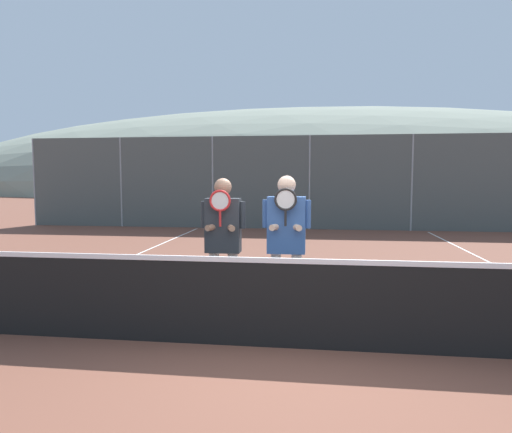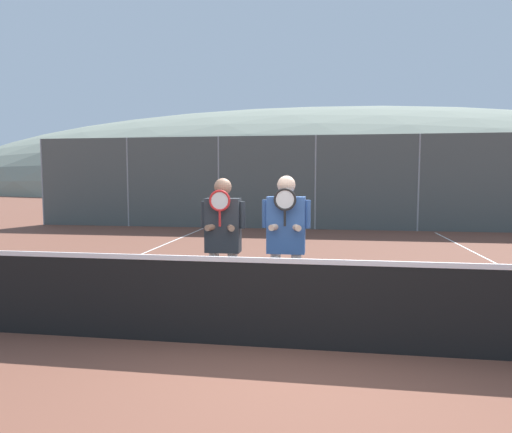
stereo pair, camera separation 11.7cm
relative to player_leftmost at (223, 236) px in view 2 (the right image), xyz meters
The scene contains 11 objects.
ground_plane 1.69m from the player_leftmost, 44.04° to the right, with size 120.00×120.00×0.00m, color brown.
hill_distant 59.42m from the player_leftmost, 89.10° to the left, with size 110.16×61.20×21.42m.
clubhouse_building 19.45m from the player_leftmost, 92.06° to the left, with size 19.51×5.50×3.47m.
fence_back 10.55m from the player_leftmost, 84.91° to the left, with size 20.97×0.06×3.30m.
tennis_net 1.42m from the player_leftmost, 44.04° to the right, with size 10.71×0.09×1.08m.
court_line_left_sideline 3.85m from the player_leftmost, 145.48° to the left, with size 0.05×16.00×0.01m, color white.
player_leftmost is the anchor object (origin of this frame).
player_center_left 0.81m from the player_leftmost, ahead, with size 0.61×0.34×1.86m.
car_far_left 13.99m from the player_leftmost, 108.50° to the left, with size 4.59×2.00×1.73m.
car_left_of_center 13.09m from the player_leftmost, 87.61° to the left, with size 4.02×2.04×1.76m.
car_center 14.13m from the player_leftmost, 67.96° to the left, with size 4.13×2.00×1.89m.
Camera 2 is at (0.36, -4.77, 1.84)m, focal length 32.00 mm.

